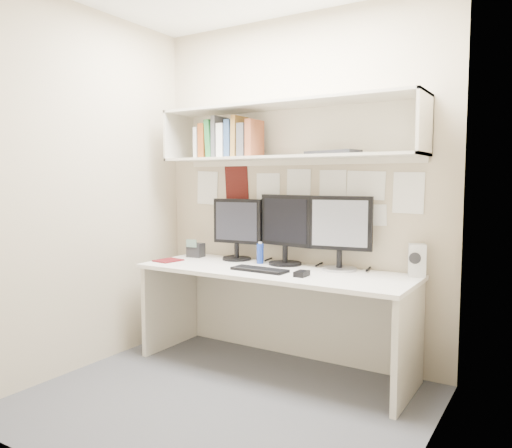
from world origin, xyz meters
The scene contains 19 objects.
floor centered at (0.00, 0.00, 0.00)m, with size 2.40×2.00×0.01m, color #444448.
wall_back centered at (0.00, 1.00, 1.30)m, with size 2.40×0.02×2.60m, color #B7A78B.
wall_front centered at (0.00, -1.00, 1.30)m, with size 2.40×0.02×2.60m, color #B7A78B.
wall_left centered at (-1.20, 0.00, 1.30)m, with size 0.02×2.00×2.60m, color #B7A78B.
wall_right centered at (1.20, 0.00, 1.30)m, with size 0.02×2.00×2.60m, color #B7A78B.
desk centered at (0.00, 0.65, 0.37)m, with size 2.00×0.70×0.73m.
overhead_hutch centered at (0.00, 0.86, 1.72)m, with size 2.00×0.38×0.40m.
pinned_papers centered at (0.00, 0.99, 1.25)m, with size 1.92×0.01×0.48m, color white, non-canonical shape.
monitor_left centered at (-0.46, 0.87, 0.99)m, with size 0.42×0.23×0.49m.
monitor_center centered at (-0.02, 0.87, 1.01)m, with size 0.45×0.25×0.53m.
monitor_right centered at (0.41, 0.87, 1.01)m, with size 0.45×0.25×0.52m.
keyboard centered at (-0.05, 0.53, 0.74)m, with size 0.41×0.14×0.02m, color black.
mouse centered at (0.29, 0.51, 0.75)m, with size 0.07×0.12×0.04m, color black.
speaker centered at (0.94, 0.91, 0.84)m, with size 0.14×0.14×0.22m.
blue_bottle centered at (-0.21, 0.81, 0.81)m, with size 0.05×0.05×0.17m.
maroon_notebook centered at (-0.88, 0.52, 0.74)m, with size 0.16×0.20×0.01m, color #5C0F14.
desk_phone centered at (-0.84, 0.81, 0.79)m, with size 0.14×0.13×0.15m.
book_stack centered at (-0.48, 0.79, 1.68)m, with size 0.54×0.20×0.32m.
hutch_tray centered at (0.38, 0.79, 1.55)m, with size 0.39×0.15×0.03m, color black.
Camera 1 is at (1.74, -2.42, 1.36)m, focal length 35.00 mm.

